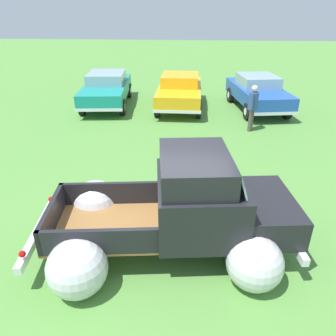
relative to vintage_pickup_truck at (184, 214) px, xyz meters
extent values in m
plane|color=#548C3D|center=(-0.39, -0.05, -0.76)|extent=(80.00, 80.00, 0.00)
cylinder|color=black|center=(0.95, 0.99, -0.38)|extent=(0.78, 0.31, 0.76)
cylinder|color=silver|center=(0.95, 0.99, -0.38)|extent=(0.37, 0.27, 0.34)
cylinder|color=black|center=(1.16, -0.74, -0.38)|extent=(0.78, 0.31, 0.76)
cylinder|color=silver|center=(1.16, -0.74, -0.38)|extent=(0.37, 0.27, 0.34)
cylinder|color=black|center=(-1.83, 0.66, -0.38)|extent=(0.78, 0.31, 0.76)
cylinder|color=silver|center=(-1.83, 0.66, -0.38)|extent=(0.37, 0.27, 0.34)
cylinder|color=black|center=(-1.62, -1.07, -0.38)|extent=(0.78, 0.31, 0.76)
cylinder|color=silver|center=(-1.62, -1.07, -0.38)|extent=(0.37, 0.27, 0.34)
sphere|color=silver|center=(-1.84, 0.71, -0.32)|extent=(1.07, 1.07, 0.96)
sphere|color=silver|center=(-1.62, -1.12, -0.32)|extent=(1.07, 1.07, 0.96)
cube|color=olive|center=(-1.33, -0.16, -0.22)|extent=(2.22, 1.77, 0.04)
cube|color=black|center=(-1.42, 0.57, 0.01)|extent=(2.05, 0.32, 0.50)
cube|color=black|center=(-1.24, -0.88, 0.01)|extent=(2.05, 0.32, 0.50)
cube|color=black|center=(-0.35, -0.04, 0.01)|extent=(0.26, 1.54, 0.50)
cube|color=black|center=(-2.31, -0.28, 0.01)|extent=(0.26, 1.54, 0.50)
cube|color=black|center=(0.26, 0.03, 0.24)|extent=(1.64, 1.86, 0.95)
cube|color=black|center=(0.16, 0.02, 0.94)|extent=(1.32, 1.67, 0.45)
cube|color=#8CADB7|center=(0.80, 0.10, 0.92)|extent=(0.32, 1.47, 0.38)
cube|color=black|center=(1.30, 0.16, 0.04)|extent=(1.43, 1.76, 0.55)
sphere|color=silver|center=(0.95, 1.02, -0.34)|extent=(1.02, 1.02, 0.92)
sphere|color=silver|center=(1.16, -0.77, -0.34)|extent=(1.02, 1.02, 0.92)
cube|color=silver|center=(-2.61, -0.31, -0.30)|extent=(0.35, 1.98, 0.14)
cube|color=silver|center=(1.84, 0.22, -0.30)|extent=(0.35, 1.98, 0.14)
sphere|color=red|center=(-2.66, 0.48, -0.12)|extent=(0.12, 0.12, 0.11)
sphere|color=red|center=(-2.48, -1.09, -0.12)|extent=(0.12, 0.12, 0.11)
cylinder|color=black|center=(-2.80, 8.02, -0.43)|extent=(0.26, 0.68, 0.66)
cylinder|color=silver|center=(-2.80, 8.02, -0.43)|extent=(0.24, 0.32, 0.30)
cylinder|color=black|center=(-4.46, 7.86, -0.43)|extent=(0.26, 0.68, 0.66)
cylinder|color=silver|center=(-4.46, 7.86, -0.43)|extent=(0.24, 0.32, 0.30)
cylinder|color=black|center=(-3.08, 10.89, -0.43)|extent=(0.26, 0.68, 0.66)
cylinder|color=silver|center=(-3.08, 10.89, -0.43)|extent=(0.24, 0.32, 0.30)
cylinder|color=black|center=(-4.74, 10.73, -0.43)|extent=(0.26, 0.68, 0.66)
cylinder|color=silver|center=(-4.74, 10.73, -0.43)|extent=(0.24, 0.32, 0.30)
cube|color=teal|center=(-3.77, 9.37, -0.05)|extent=(2.22, 4.66, 0.55)
cube|color=#8CADB7|center=(-3.79, 9.55, 0.45)|extent=(1.73, 2.03, 0.45)
cube|color=silver|center=(-3.98, 11.57, -0.31)|extent=(1.85, 0.28, 0.12)
cube|color=silver|center=(-3.55, 7.17, -0.31)|extent=(1.85, 0.28, 0.12)
cylinder|color=black|center=(0.33, 7.87, -0.43)|extent=(0.20, 0.66, 0.66)
cylinder|color=silver|center=(0.33, 7.87, -0.43)|extent=(0.21, 0.30, 0.30)
cylinder|color=black|center=(-1.34, 7.88, -0.43)|extent=(0.20, 0.66, 0.66)
cylinder|color=silver|center=(-1.34, 7.88, -0.43)|extent=(0.21, 0.30, 0.30)
cylinder|color=black|center=(0.35, 10.51, -0.43)|extent=(0.20, 0.66, 0.66)
cylinder|color=silver|center=(0.35, 10.51, -0.43)|extent=(0.21, 0.30, 0.30)
cylinder|color=black|center=(-1.32, 10.52, -0.43)|extent=(0.20, 0.66, 0.66)
cylinder|color=silver|center=(-1.32, 10.52, -0.43)|extent=(0.21, 0.30, 0.30)
cube|color=#F2A819|center=(-0.49, 9.20, -0.05)|extent=(1.82, 4.14, 0.55)
cube|color=#F2A819|center=(-0.49, 9.36, 0.45)|extent=(1.57, 1.74, 0.45)
cube|color=silver|center=(-0.48, 11.22, -0.31)|extent=(1.85, 0.11, 0.12)
cube|color=silver|center=(-0.51, 7.17, -0.31)|extent=(1.85, 0.11, 0.12)
cylinder|color=black|center=(3.86, 8.05, -0.43)|extent=(0.30, 0.68, 0.66)
cylinder|color=silver|center=(3.86, 8.05, -0.43)|extent=(0.26, 0.33, 0.30)
cylinder|color=black|center=(2.27, 7.79, -0.43)|extent=(0.30, 0.68, 0.66)
cylinder|color=silver|center=(2.27, 7.79, -0.43)|extent=(0.26, 0.33, 0.30)
cylinder|color=black|center=(3.43, 10.67, -0.43)|extent=(0.30, 0.68, 0.66)
cylinder|color=silver|center=(3.43, 10.67, -0.43)|extent=(0.26, 0.33, 0.30)
cylinder|color=black|center=(1.84, 10.41, -0.43)|extent=(0.30, 0.68, 0.66)
cylinder|color=silver|center=(1.84, 10.41, -0.43)|extent=(0.26, 0.33, 0.30)
cube|color=blue|center=(2.85, 9.23, -0.05)|extent=(2.39, 4.38, 0.55)
cube|color=#8CADB7|center=(2.82, 9.39, 0.45)|extent=(1.76, 1.96, 0.45)
cube|color=silver|center=(2.52, 11.24, -0.31)|extent=(1.79, 0.39, 0.12)
cube|color=silver|center=(3.18, 7.22, -0.31)|extent=(1.79, 0.39, 0.12)
cylinder|color=#4C4742|center=(2.17, 6.48, -0.36)|extent=(0.19, 0.19, 0.79)
cylinder|color=#4C4742|center=(2.23, 6.64, -0.36)|extent=(0.19, 0.19, 0.79)
cylinder|color=#334C8C|center=(2.20, 6.56, 0.33)|extent=(0.43, 0.43, 0.60)
cylinder|color=#334C8C|center=(2.13, 6.35, 0.36)|extent=(0.11, 0.11, 0.57)
cylinder|color=#334C8C|center=(2.27, 6.76, 0.36)|extent=(0.11, 0.11, 0.57)
sphere|color=beige|center=(2.20, 6.56, 0.77)|extent=(0.27, 0.27, 0.21)
camera|label=1|loc=(0.08, -4.74, 3.34)|focal=34.36mm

